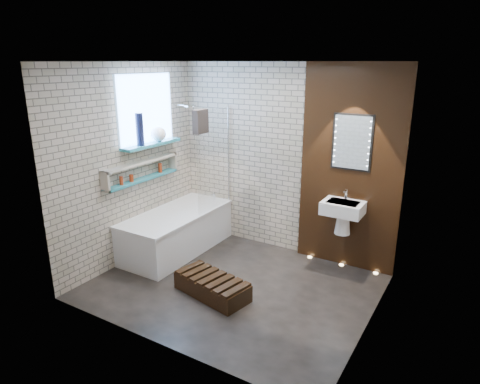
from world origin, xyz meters
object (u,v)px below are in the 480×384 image
Objects in this scene: washbasin at (343,212)px; walnut_step at (212,287)px; bath_screen at (214,160)px; led_mirror at (352,142)px; bathtub at (177,231)px.

walnut_step is at bearing -127.57° from washbasin.
bath_screen is 2.41× the size of washbasin.
led_mirror is at bearing 10.66° from bath_screen.
walnut_step is at bearing -124.60° from led_mirror.
washbasin is at bearing 52.43° from walnut_step.
bath_screen is 1.89m from washbasin.
led_mirror reaches higher than walnut_step.
washbasin reaches higher than bathtub.
bath_screen is 2.00× the size of led_mirror.
bath_screen is at bearing 122.66° from walnut_step.
washbasin is at bearing 5.78° from bath_screen.
walnut_step is (1.12, -0.75, -0.19)m from bathtub.
bath_screen reaches higher than bathtub.
bathtub is 2.49× the size of led_mirror.
led_mirror reaches higher than bathtub.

